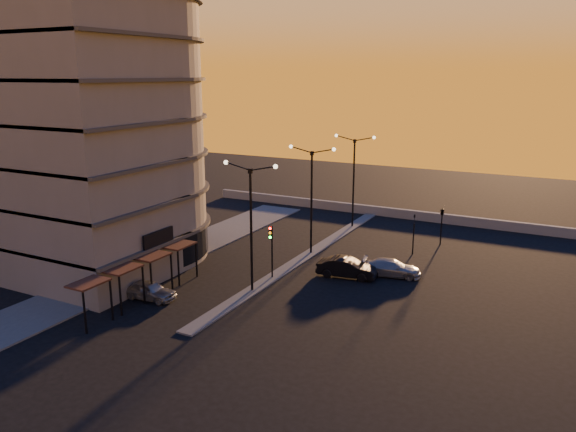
# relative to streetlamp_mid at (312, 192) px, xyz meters

# --- Properties ---
(ground) EXTENTS (120.00, 120.00, 0.00)m
(ground) POSITION_rel_streetlamp_mid_xyz_m (0.00, -10.00, -5.59)
(ground) COLOR black
(ground) RESTS_ON ground
(sidewalk_west) EXTENTS (5.00, 40.00, 0.12)m
(sidewalk_west) POSITION_rel_streetlamp_mid_xyz_m (-10.50, -6.00, -5.53)
(sidewalk_west) COLOR #4E4E4C
(sidewalk_west) RESTS_ON ground
(median) EXTENTS (1.20, 36.00, 0.12)m
(median) POSITION_rel_streetlamp_mid_xyz_m (0.00, 0.00, -5.53)
(median) COLOR #4E4E4C
(median) RESTS_ON ground
(parapet) EXTENTS (44.00, 0.50, 1.00)m
(parapet) POSITION_rel_streetlamp_mid_xyz_m (2.00, 16.00, -5.09)
(parapet) COLOR gray
(parapet) RESTS_ON ground
(building) EXTENTS (14.35, 17.08, 25.00)m
(building) POSITION_rel_streetlamp_mid_xyz_m (-14.00, -9.97, 6.32)
(building) COLOR slate
(building) RESTS_ON ground
(streetlamp_near) EXTENTS (4.32, 0.32, 9.51)m
(streetlamp_near) POSITION_rel_streetlamp_mid_xyz_m (0.00, -10.00, 0.00)
(streetlamp_near) COLOR black
(streetlamp_near) RESTS_ON ground
(streetlamp_mid) EXTENTS (4.32, 0.32, 9.51)m
(streetlamp_mid) POSITION_rel_streetlamp_mid_xyz_m (0.00, 0.00, 0.00)
(streetlamp_mid) COLOR black
(streetlamp_mid) RESTS_ON ground
(streetlamp_far) EXTENTS (4.32, 0.32, 9.51)m
(streetlamp_far) POSITION_rel_streetlamp_mid_xyz_m (0.00, 10.00, 0.00)
(streetlamp_far) COLOR black
(streetlamp_far) RESTS_ON ground
(traffic_light_main) EXTENTS (0.28, 0.44, 4.25)m
(traffic_light_main) POSITION_rel_streetlamp_mid_xyz_m (0.00, -7.13, -2.70)
(traffic_light_main) COLOR black
(traffic_light_main) RESTS_ON ground
(signal_east_a) EXTENTS (0.13, 0.16, 3.60)m
(signal_east_a) POSITION_rel_streetlamp_mid_xyz_m (8.00, 4.00, -3.66)
(signal_east_a) COLOR black
(signal_east_a) RESTS_ON ground
(signal_east_b) EXTENTS (0.42, 1.99, 3.60)m
(signal_east_b) POSITION_rel_streetlamp_mid_xyz_m (9.50, 8.00, -2.49)
(signal_east_b) COLOR black
(signal_east_b) RESTS_ON ground
(car_hatchback) EXTENTS (4.01, 1.84, 1.33)m
(car_hatchback) POSITION_rel_streetlamp_mid_xyz_m (-5.64, -14.59, -4.93)
(car_hatchback) COLOR gray
(car_hatchback) RESTS_ON ground
(car_sedan) EXTENTS (4.84, 2.29, 1.53)m
(car_sedan) POSITION_rel_streetlamp_mid_xyz_m (5.00, -4.01, -4.83)
(car_sedan) COLOR black
(car_sedan) RESTS_ON ground
(car_wagon) EXTENTS (4.83, 2.77, 1.32)m
(car_wagon) POSITION_rel_streetlamp_mid_xyz_m (8.00, -2.13, -4.93)
(car_wagon) COLOR #919598
(car_wagon) RESTS_ON ground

